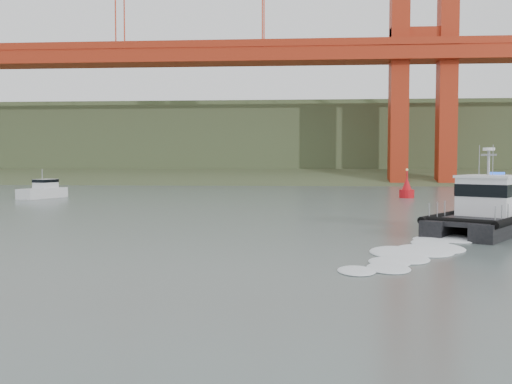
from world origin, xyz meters
TOP-DOWN VIEW (x-y plane):
  - ground at (0.00, 0.00)m, footprint 400.00×400.00m
  - headlands at (0.00, 125.50)m, footprint 500.00×105.36m
  - patrol_boat at (11.77, 9.93)m, footprint 9.00×10.66m
  - motorboat at (-27.32, 37.71)m, footprint 3.66×6.33m
  - nav_buoy at (13.08, 40.90)m, footprint 1.66×1.66m

SIDE VIEW (x-z plane):
  - ground at x=0.00m, z-range 0.00..0.00m
  - motorboat at x=-27.32m, z-range -0.83..2.47m
  - nav_buoy at x=13.08m, z-range -0.82..2.64m
  - patrol_boat at x=11.77m, z-range -1.26..3.78m
  - headlands at x=0.00m, z-range -6.52..20.61m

